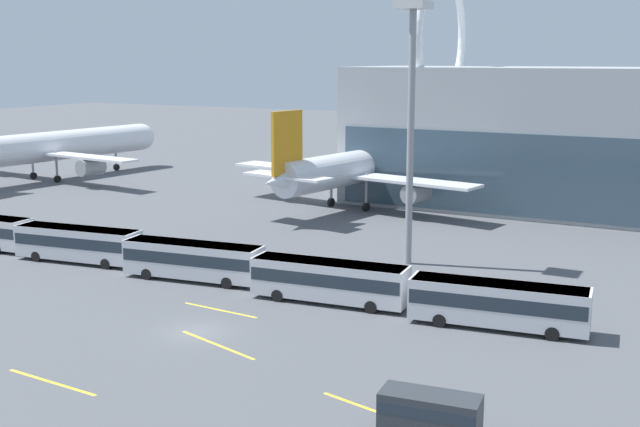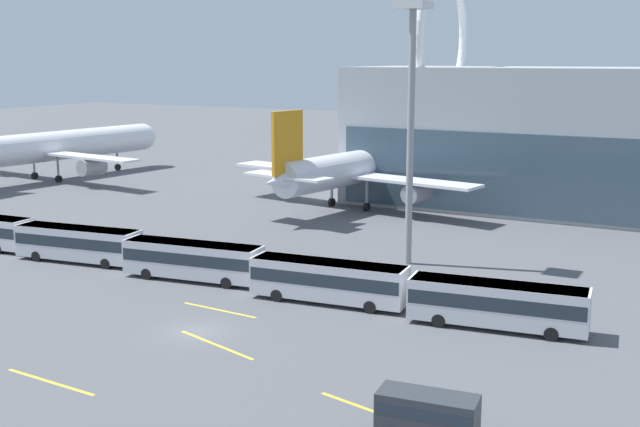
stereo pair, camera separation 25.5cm
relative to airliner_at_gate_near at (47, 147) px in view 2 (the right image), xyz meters
name	(u,v)px [view 2 (the right image)]	position (x,y,z in m)	size (l,w,h in m)	color
ground_plane	(195,332)	(64.40, -47.28, -5.37)	(440.00, 440.00, 0.00)	#515459
airliner_at_gate_near	(47,147)	(0.00, 0.00, 0.00)	(40.19, 43.20, 16.00)	white
airliner_at_gate_far	(352,169)	(53.19, 1.22, -0.20)	(36.41, 34.76, 13.28)	silver
shuttle_bus_1	(78,242)	(42.47, -36.43, -3.40)	(13.02, 4.43, 3.36)	silver
shuttle_bus_2	(193,258)	(56.05, -36.43, -3.40)	(13.01, 4.37, 3.36)	silver
shuttle_bus_3	(329,279)	(69.62, -36.66, -3.40)	(12.98, 4.05, 3.36)	silver
shuttle_bus_4	(497,302)	(83.20, -36.38, -3.40)	(13.01, 4.33, 3.36)	silver
service_van_foreground	(427,412)	(84.81, -54.70, -3.99)	(5.34, 2.60, 2.34)	#2D3338
floodlight_mast	(411,92)	(70.50, -22.06, 10.82)	(2.82, 2.82, 24.26)	gray
lane_stripe_0	(216,345)	(67.28, -48.77, -5.37)	(7.80, 0.25, 0.01)	yellow
lane_stripe_1	(219,310)	(63.03, -42.37, -5.37)	(7.08, 0.25, 0.01)	yellow
lane_stripe_2	(50,382)	(62.16, -58.77, -5.37)	(7.52, 0.25, 0.01)	yellow
lane_stripe_3	(397,420)	(82.68, -53.62, -5.37)	(10.71, 0.25, 0.01)	yellow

